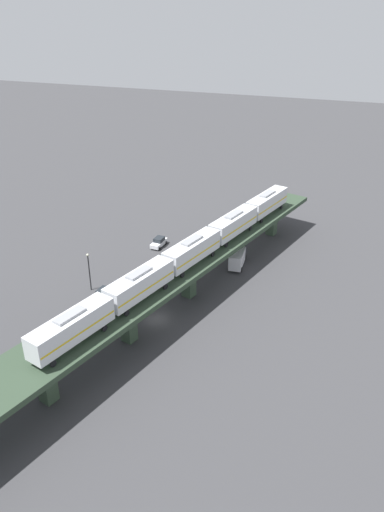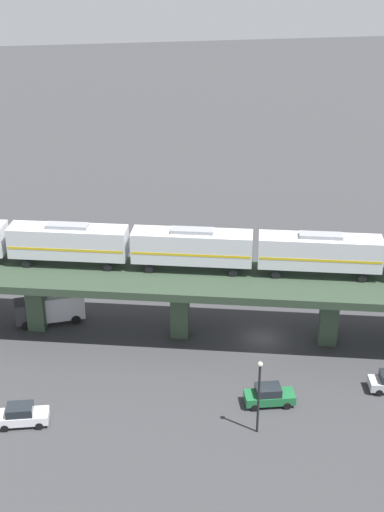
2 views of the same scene
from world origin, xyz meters
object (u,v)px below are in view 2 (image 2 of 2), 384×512
(street_car_green, at_px, (269,395))
(street_lamp, at_px, (259,391))
(delivery_truck, at_px, (51,307))
(street_car_white, at_px, (22,415))
(subway_train, at_px, (192,247))

(street_car_green, height_order, street_lamp, street_lamp)
(street_car_green, bearing_deg, delivery_truck, -133.53)
(delivery_truck, bearing_deg, street_lamp, 38.29)
(street_car_white, bearing_deg, delivery_truck, 171.71)
(subway_train, distance_m, street_lamp, 18.47)
(street_car_white, distance_m, delivery_truck, 17.18)
(street_car_white, relative_size, delivery_truck, 0.61)
(subway_train, height_order, street_lamp, subway_train)
(street_car_white, relative_size, street_car_green, 1.00)
(delivery_truck, distance_m, street_lamp, 27.40)
(street_car_white, bearing_deg, street_car_green, 87.38)
(subway_train, relative_size, street_lamp, 8.77)
(street_car_green, xyz_separation_m, street_lamp, (3.48, -1.98, 3.17))
(delivery_truck, bearing_deg, street_car_green, 46.47)
(subway_train, distance_m, delivery_truck, 16.85)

